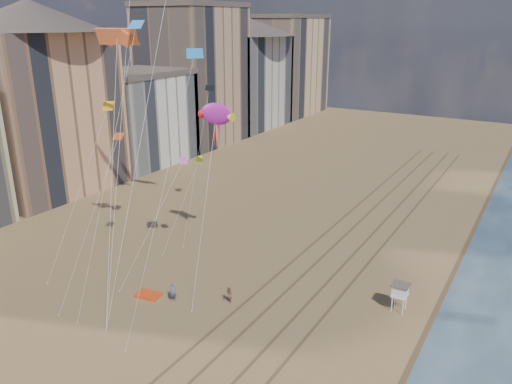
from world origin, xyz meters
TOP-DOWN VIEW (x-y plane):
  - wet_sand at (19.00, 40.00)m, footprint 260.00×260.00m
  - tracks at (2.55, 30.00)m, footprint 7.68×120.00m
  - buildings at (-45.73, 65.59)m, footprint 34.72×131.35m
  - lifeguard_stand at (11.74, 27.41)m, footprint 1.54×1.54m
  - grounded_kite at (-9.92, 17.42)m, footprint 2.59×1.89m
  - show_kite at (-8.73, 27.92)m, footprint 4.16×5.76m
  - kite_flyer_a at (-7.22, 17.97)m, footprint 0.81×0.81m
  - kite_flyer_b at (-2.49, 20.47)m, footprint 1.02×0.95m
  - small_kites at (-12.65, 24.18)m, footprint 18.04×17.44m

SIDE VIEW (x-z plane):
  - wet_sand at x=19.00m, z-range 0.00..0.00m
  - tracks at x=2.55m, z-range 0.00..0.01m
  - grounded_kite at x=-9.92m, z-range 0.00..0.27m
  - kite_flyer_b at x=-2.49m, z-range 0.00..1.67m
  - kite_flyer_a at x=-7.22m, z-range 0.00..1.89m
  - lifeguard_stand at x=11.74m, z-range 0.75..3.52m
  - buildings at x=-45.73m, z-range -0.95..28.05m
  - show_kite at x=-8.73m, z-range 6.61..26.09m
  - small_kites at x=-12.65m, z-range 10.73..26.49m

